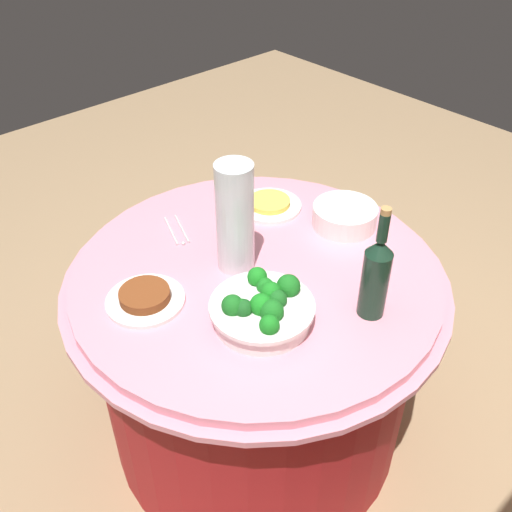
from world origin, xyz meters
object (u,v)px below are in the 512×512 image
at_px(serving_tongs, 177,231).
at_px(food_plate_stir_fry, 145,298).
at_px(decorative_fruit_vase, 235,223).
at_px(label_placard_front, 243,229).
at_px(wine_bottle, 376,275).
at_px(broccoli_bowl, 263,309).
at_px(food_plate_fried_egg, 269,204).
at_px(plate_stack, 345,216).

height_order(serving_tongs, food_plate_stir_fry, food_plate_stir_fry).
xyz_separation_m(decorative_fruit_vase, serving_tongs, (0.03, -0.26, -0.15)).
distance_m(food_plate_stir_fry, label_placard_front, 0.41).
xyz_separation_m(wine_bottle, serving_tongs, (0.16, -0.66, -0.12)).
distance_m(broccoli_bowl, food_plate_fried_egg, 0.56).
xyz_separation_m(broccoli_bowl, label_placard_front, (-0.22, -0.33, -0.02)).
distance_m(broccoli_bowl, food_plate_stir_fry, 0.34).
relative_size(broccoli_bowl, food_plate_stir_fry, 1.27).
bearing_deg(plate_stack, wine_bottle, 50.40).
xyz_separation_m(serving_tongs, food_plate_stir_fry, (0.27, 0.21, 0.01)).
bearing_deg(label_placard_front, decorative_fruit_vase, 40.06).
bearing_deg(broccoli_bowl, decorative_fruit_vase, -115.03).
height_order(broccoli_bowl, food_plate_fried_egg, broccoli_bowl).
bearing_deg(broccoli_bowl, serving_tongs, -99.22).
bearing_deg(decorative_fruit_vase, wine_bottle, 108.31).
height_order(wine_bottle, serving_tongs, wine_bottle).
relative_size(food_plate_stir_fry, label_placard_front, 4.00).
distance_m(wine_bottle, decorative_fruit_vase, 0.42).
distance_m(decorative_fruit_vase, serving_tongs, 0.30).
bearing_deg(food_plate_fried_egg, wine_bottle, 74.22).
distance_m(serving_tongs, food_plate_fried_egg, 0.34).
distance_m(food_plate_fried_egg, label_placard_front, 0.20).
height_order(wine_bottle, food_plate_fried_egg, wine_bottle).
height_order(decorative_fruit_vase, food_plate_fried_egg, decorative_fruit_vase).
height_order(plate_stack, label_placard_front, plate_stack).
bearing_deg(broccoli_bowl, plate_stack, -163.37).
xyz_separation_m(plate_stack, serving_tongs, (0.43, -0.34, -0.03)).
bearing_deg(serving_tongs, wine_bottle, 103.75).
xyz_separation_m(wine_bottle, food_plate_stir_fry, (0.43, -0.45, -0.11)).
xyz_separation_m(serving_tongs, label_placard_front, (-0.14, 0.16, 0.03)).
bearing_deg(serving_tongs, decorative_fruit_vase, 96.31).
bearing_deg(food_plate_stir_fry, label_placard_front, -173.13).
height_order(plate_stack, serving_tongs, plate_stack).
xyz_separation_m(broccoli_bowl, wine_bottle, (-0.24, 0.17, 0.08)).
height_order(broccoli_bowl, wine_bottle, wine_bottle).
bearing_deg(food_plate_stir_fry, food_plate_fried_egg, -168.58).
distance_m(wine_bottle, food_plate_stir_fry, 0.63).
distance_m(broccoli_bowl, serving_tongs, 0.50).
relative_size(wine_bottle, label_placard_front, 6.11).
xyz_separation_m(broccoli_bowl, serving_tongs, (-0.08, -0.49, -0.04)).
height_order(decorative_fruit_vase, label_placard_front, decorative_fruit_vase).
bearing_deg(serving_tongs, broccoli_bowl, 80.78).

